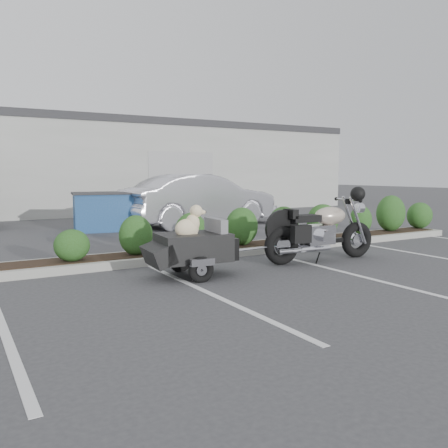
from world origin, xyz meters
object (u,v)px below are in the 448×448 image
motorcycle (321,231)px  dumpster (103,211)px  pet_trailer (192,246)px  sedan (200,200)px

motorcycle → dumpster: 7.33m
pet_trailer → sedan: sedan is taller
motorcycle → dumpster: motorcycle is taller
sedan → dumpster: 3.14m
motorcycle → dumpster: bearing=112.4°
motorcycle → pet_trailer: size_ratio=1.25×
pet_trailer → dumpster: bearing=90.1°
motorcycle → dumpster: (-2.27, 6.97, -0.00)m
motorcycle → sedan: sedan is taller
motorcycle → pet_trailer: bearing=-176.2°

